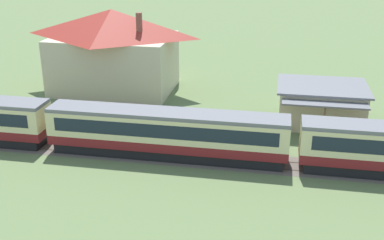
# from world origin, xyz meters

# --- Properties ---
(passenger_train) EXTENTS (105.49, 2.97, 4.08)m
(passenger_train) POSITION_xyz_m (-30.88, 0.48, 2.26)
(passenger_train) COLOR maroon
(passenger_train) RESTS_ON ground_plane
(railway_track) EXTENTS (152.36, 3.60, 0.04)m
(railway_track) POSITION_xyz_m (-23.09, 0.48, 0.01)
(railway_track) COLOR #665B51
(railway_track) RESTS_ON ground_plane
(station_building) EXTENTS (8.72, 8.25, 3.92)m
(station_building) POSITION_xyz_m (-17.85, 10.92, 1.99)
(station_building) COLOR beige
(station_building) RESTS_ON ground_plane
(station_house_red_roof) EXTENTS (14.97, 10.20, 9.69)m
(station_house_red_roof) POSITION_xyz_m (-41.66, 17.56, 5.01)
(station_house_red_roof) COLOR beige
(station_house_red_roof) RESTS_ON ground_plane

